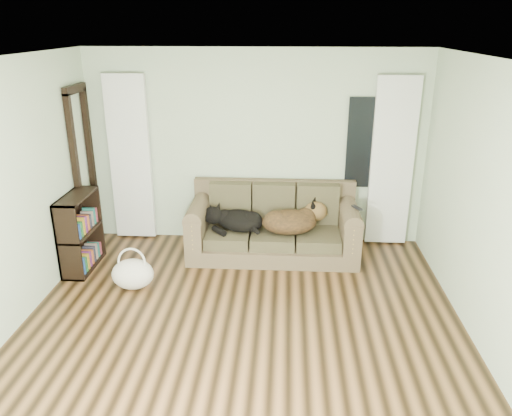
# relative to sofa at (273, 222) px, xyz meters

# --- Properties ---
(floor) EXTENTS (5.00, 5.00, 0.00)m
(floor) POSITION_rel_sofa_xyz_m (-0.26, -1.98, -0.45)
(floor) COLOR black
(floor) RESTS_ON ground
(ceiling) EXTENTS (5.00, 5.00, 0.00)m
(ceiling) POSITION_rel_sofa_xyz_m (-0.26, -1.98, 2.15)
(ceiling) COLOR white
(ceiling) RESTS_ON ground
(wall_back) EXTENTS (4.50, 0.04, 2.60)m
(wall_back) POSITION_rel_sofa_xyz_m (-0.26, 0.52, 0.85)
(wall_back) COLOR beige
(wall_back) RESTS_ON ground
(wall_right) EXTENTS (0.04, 5.00, 2.60)m
(wall_right) POSITION_rel_sofa_xyz_m (1.99, -1.98, 0.85)
(wall_right) COLOR beige
(wall_right) RESTS_ON ground
(curtain_left) EXTENTS (0.55, 0.08, 2.25)m
(curtain_left) POSITION_rel_sofa_xyz_m (-1.96, 0.44, 0.70)
(curtain_left) COLOR white
(curtain_left) RESTS_ON ground
(curtain_right) EXTENTS (0.55, 0.08, 2.25)m
(curtain_right) POSITION_rel_sofa_xyz_m (1.54, 0.44, 0.70)
(curtain_right) COLOR white
(curtain_right) RESTS_ON ground
(window_pane) EXTENTS (0.50, 0.03, 1.20)m
(window_pane) POSITION_rel_sofa_xyz_m (1.19, 0.50, 0.95)
(window_pane) COLOR black
(window_pane) RESTS_ON wall_back
(door_casing) EXTENTS (0.07, 0.60, 2.10)m
(door_casing) POSITION_rel_sofa_xyz_m (-2.46, 0.07, 0.60)
(door_casing) COLOR black
(door_casing) RESTS_ON ground
(sofa) EXTENTS (2.17, 0.94, 0.89)m
(sofa) POSITION_rel_sofa_xyz_m (0.00, 0.00, 0.00)
(sofa) COLOR brown
(sofa) RESTS_ON floor
(dog_black_lab) EXTENTS (0.75, 0.65, 0.27)m
(dog_black_lab) POSITION_rel_sofa_xyz_m (-0.47, -0.03, 0.03)
(dog_black_lab) COLOR black
(dog_black_lab) RESTS_ON sofa
(dog_shepherd) EXTENTS (0.80, 0.62, 0.32)m
(dog_shepherd) POSITION_rel_sofa_xyz_m (0.25, -0.05, 0.04)
(dog_shepherd) COLOR black
(dog_shepherd) RESTS_ON sofa
(tv_remote) EXTENTS (0.13, 0.19, 0.02)m
(tv_remote) POSITION_rel_sofa_xyz_m (1.04, -0.14, 0.28)
(tv_remote) COLOR black
(tv_remote) RESTS_ON sofa
(tote_bag) EXTENTS (0.59, 0.54, 0.35)m
(tote_bag) POSITION_rel_sofa_xyz_m (-1.58, -1.01, -0.29)
(tote_bag) COLOR beige
(tote_bag) RESTS_ON floor
(bookshelf) EXTENTS (0.38, 0.79, 0.95)m
(bookshelf) POSITION_rel_sofa_xyz_m (-2.35, -0.53, 0.05)
(bookshelf) COLOR black
(bookshelf) RESTS_ON floor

